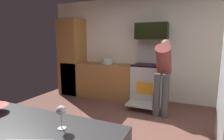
{
  "coord_description": "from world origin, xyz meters",
  "views": [
    {
      "loc": [
        1.19,
        -2.25,
        1.5
      ],
      "look_at": [
        0.07,
        0.3,
        1.05
      ],
      "focal_mm": 28.82,
      "sensor_mm": 36.0,
      "label": 1
    }
  ],
  "objects_px": {
    "microwave": "(152,31)",
    "person_cook": "(163,71)",
    "oven_range": "(149,83)",
    "wine_glass_far": "(61,112)",
    "stock_pot": "(107,61)"
  },
  "relations": [
    {
      "from": "microwave",
      "to": "wine_glass_far",
      "type": "relative_size",
      "value": 4.41
    },
    {
      "from": "microwave",
      "to": "person_cook",
      "type": "distance_m",
      "value": 1.12
    },
    {
      "from": "oven_range",
      "to": "wine_glass_far",
      "type": "bearing_deg",
      "value": -88.52
    },
    {
      "from": "person_cook",
      "to": "wine_glass_far",
      "type": "distance_m",
      "value": 2.75
    },
    {
      "from": "person_cook",
      "to": "wine_glass_far",
      "type": "xyz_separation_m",
      "value": [
        -0.3,
        -2.73,
        0.12
      ]
    },
    {
      "from": "microwave",
      "to": "wine_glass_far",
      "type": "distance_m",
      "value": 3.46
    },
    {
      "from": "oven_range",
      "to": "microwave",
      "type": "xyz_separation_m",
      "value": [
        0.0,
        0.09,
        1.22
      ]
    },
    {
      "from": "oven_range",
      "to": "wine_glass_far",
      "type": "xyz_separation_m",
      "value": [
        0.08,
        -3.29,
        0.51
      ]
    },
    {
      "from": "stock_pot",
      "to": "wine_glass_far",
      "type": "bearing_deg",
      "value": -69.98
    },
    {
      "from": "microwave",
      "to": "person_cook",
      "type": "height_order",
      "value": "microwave"
    },
    {
      "from": "microwave",
      "to": "stock_pot",
      "type": "xyz_separation_m",
      "value": [
        -1.12,
        -0.08,
        -0.75
      ]
    },
    {
      "from": "person_cook",
      "to": "wine_glass_far",
      "type": "relative_size",
      "value": 9.14
    },
    {
      "from": "person_cook",
      "to": "stock_pot",
      "type": "height_order",
      "value": "person_cook"
    },
    {
      "from": "stock_pot",
      "to": "microwave",
      "type": "bearing_deg",
      "value": 4.09
    },
    {
      "from": "wine_glass_far",
      "to": "microwave",
      "type": "bearing_deg",
      "value": 91.43
    }
  ]
}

